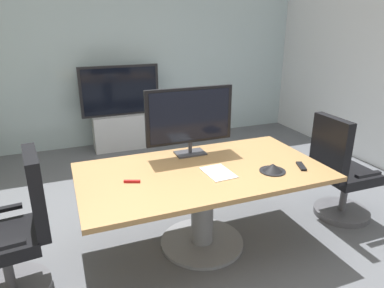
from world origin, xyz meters
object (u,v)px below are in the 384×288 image
conference_table (202,189)px  office_chair_left (17,238)px  remote_control (301,166)px  office_chair_right (340,177)px  tv_monitor (190,117)px  conference_phone (273,168)px  wall_display_unit (122,121)px

conference_table → office_chair_left: bearing=-178.3°
remote_control → office_chair_right: bearing=38.1°
conference_table → office_chair_right: bearing=-2.9°
office_chair_left → tv_monitor: 1.70m
conference_phone → remote_control: 0.29m
conference_phone → office_chair_left: bearing=174.2°
office_chair_left → remote_control: office_chair_left is taller
conference_table → office_chair_left: (-1.48, -0.04, -0.10)m
tv_monitor → wall_display_unit: 2.51m
office_chair_left → office_chair_right: same height
tv_monitor → wall_display_unit: tv_monitor is taller
office_chair_left → conference_phone: (2.01, -0.21, 0.32)m
office_chair_left → tv_monitor: bearing=100.3°
office_chair_right → remote_control: office_chair_right is taller
tv_monitor → conference_phone: tv_monitor is taller
office_chair_right → remote_control: (-0.66, -0.19, 0.29)m
conference_table → remote_control: 0.88m
office_chair_left → tv_monitor: (1.51, 0.44, 0.64)m
office_chair_right → wall_display_unit: 3.33m
conference_table → remote_control: (0.82, -0.26, 0.19)m
office_chair_right → tv_monitor: (-1.44, 0.47, 0.64)m
conference_table → tv_monitor: size_ratio=2.48×
tv_monitor → conference_phone: size_ratio=3.82×
conference_table → tv_monitor: (0.03, 0.39, 0.54)m
office_chair_left → office_chair_right: (2.95, -0.03, 0.00)m
office_chair_left → remote_control: bearing=78.7°
tv_monitor → office_chair_right: bearing=-18.0°
office_chair_right → wall_display_unit: wall_display_unit is taller
tv_monitor → remote_control: tv_monitor is taller
wall_display_unit → conference_phone: (0.71, -3.06, 0.33)m
conference_phone → conference_table: bearing=155.1°
conference_table → wall_display_unit: size_ratio=1.59×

